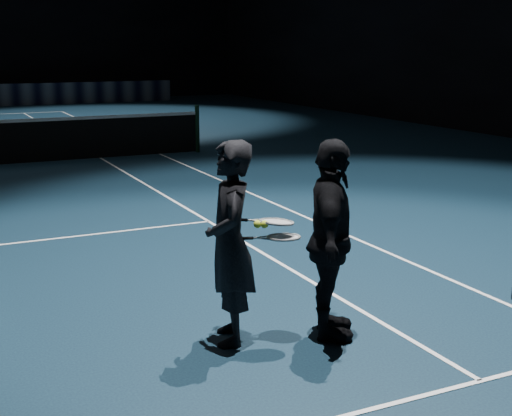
{
  "coord_description": "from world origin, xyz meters",
  "views": [
    {
      "loc": [
        0.46,
        -15.6,
        2.47
      ],
      "look_at": [
        2.9,
        -10.5,
        1.17
      ],
      "focal_mm": 50.0,
      "sensor_mm": 36.0,
      "label": 1
    }
  ],
  "objects": [
    {
      "name": "tennis_balls",
      "position": [
        2.97,
        -10.45,
        1.03
      ],
      "size": [
        0.12,
        0.1,
        0.12
      ],
      "primitive_type": null,
      "color": "#CDE22F",
      "rests_on": "racket_upper"
    },
    {
      "name": "player_b",
      "position": [
        3.53,
        -10.65,
        0.86
      ],
      "size": [
        0.87,
        1.08,
        1.72
      ],
      "primitive_type": "imported",
      "rotation": [
        0.0,
        0.0,
        1.05
      ],
      "color": "black",
      "rests_on": "floor"
    },
    {
      "name": "racket_lower",
      "position": [
        3.15,
        -10.52,
        0.9
      ],
      "size": [
        0.71,
        0.43,
        0.03
      ],
      "primitive_type": null,
      "rotation": [
        0.0,
        0.0,
        -0.34
      ],
      "color": "black",
      "rests_on": "player_a"
    },
    {
      "name": "racket_upper",
      "position": [
        3.11,
        -10.46,
        1.02
      ],
      "size": [
        0.71,
        0.39,
        0.1
      ],
      "primitive_type": null,
      "rotation": [
        0.0,
        0.1,
        -0.27
      ],
      "color": "black",
      "rests_on": "player_b"
    },
    {
      "name": "player_a",
      "position": [
        2.72,
        -10.37,
        0.86
      ],
      "size": [
        0.58,
        0.72,
        1.72
      ],
      "primitive_type": "imported",
      "rotation": [
        0.0,
        0.0,
        -1.88
      ],
      "color": "black",
      "rests_on": "floor"
    },
    {
      "name": "net_post_right",
      "position": [
        6.4,
        0.0,
        0.55
      ],
      "size": [
        0.1,
        0.1,
        1.1
      ],
      "primitive_type": "cylinder",
      "color": "black",
      "rests_on": "floor"
    }
  ]
}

